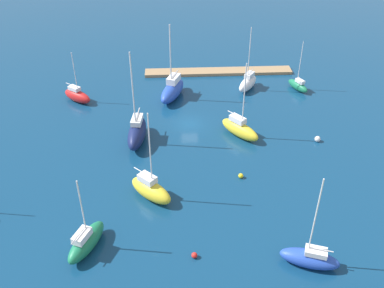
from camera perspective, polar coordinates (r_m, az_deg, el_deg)
The scene contains 14 objects.
water at distance 64.07m, azimuth -0.34°, elevation 2.66°, with size 160.00×160.00×0.00m, color navy.
pier_dock at distance 79.56m, azimuth 3.49°, elevation 9.49°, with size 26.46×2.76×0.52m, color #997A56.
sailboat_blue_near_pier at distance 70.49m, azimuth -2.58°, elevation 7.15°, with size 5.22×8.22×12.36m.
sailboat_green_east_end at distance 45.81m, azimuth -13.77°, elevation -12.33°, with size 4.13×6.18×8.65m.
sailboat_yellow_mid_basin at distance 61.05m, azimuth 6.30°, elevation 2.03°, with size 5.62×6.22×11.22m.
sailboat_white_lone_north at distance 73.85m, azimuth 7.36°, elevation 7.99°, with size 4.54×5.59×10.81m.
sailboat_red_far_south at distance 71.91m, azimuth -14.87°, elevation 6.19°, with size 5.36×4.70×8.39m.
sailboat_navy_far_north at distance 59.79m, azimuth -7.24°, elevation 1.54°, with size 3.12×7.65×13.35m.
sailboat_blue_west_end at distance 44.80m, azimuth 15.26°, elevation -14.26°, with size 6.08×3.75×10.72m.
sailboat_green_by_breakwater at distance 75.32m, azimuth 13.77°, elevation 7.52°, with size 3.17×4.73×8.38m.
sailboat_yellow_lone_south at distance 50.33m, azimuth -5.46°, elevation -5.95°, with size 5.75×5.60×11.53m.
mooring_buoy_red at distance 44.40m, azimuth 0.32°, elevation -14.44°, with size 0.60×0.60×0.60m, color red.
mooring_buoy_white at distance 62.44m, azimuth 16.18°, elevation 0.65°, with size 0.82×0.82×0.82m, color white.
mooring_buoy_yellow at distance 53.88m, azimuth 6.45°, elevation -4.18°, with size 0.62×0.62×0.62m, color yellow.
Camera 1 is at (2.42, 54.40, 33.76)m, focal length 40.52 mm.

